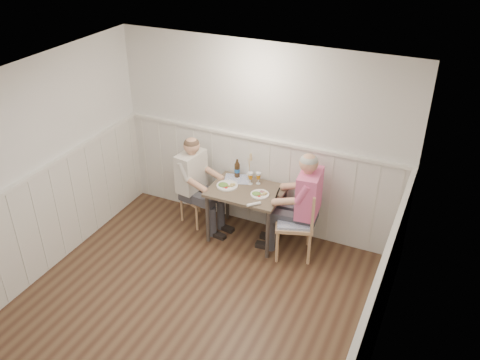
{
  "coord_description": "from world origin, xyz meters",
  "views": [
    {
      "loc": [
        2.29,
        -3.35,
        4.14
      ],
      "look_at": [
        -0.01,
        1.64,
        1.0
      ],
      "focal_mm": 38.0,
      "sensor_mm": 36.0,
      "label": 1
    }
  ],
  "objects_px": {
    "grass_vase": "(249,167)",
    "diner_cream": "(195,189)",
    "chair_right": "(299,219)",
    "dining_table": "(246,196)",
    "chair_left": "(195,193)",
    "beer_bottle": "(237,169)",
    "man_in_pink": "(304,212)"
  },
  "relations": [
    {
      "from": "dining_table",
      "to": "chair_left",
      "type": "bearing_deg",
      "value": 173.87
    },
    {
      "from": "dining_table",
      "to": "grass_vase",
      "type": "distance_m",
      "value": 0.39
    },
    {
      "from": "diner_cream",
      "to": "beer_bottle",
      "type": "relative_size",
      "value": 5.1
    },
    {
      "from": "diner_cream",
      "to": "grass_vase",
      "type": "xyz_separation_m",
      "value": [
        0.7,
        0.26,
        0.37
      ]
    },
    {
      "from": "chair_left",
      "to": "grass_vase",
      "type": "height_order",
      "value": "grass_vase"
    },
    {
      "from": "chair_left",
      "to": "dining_table",
      "type": "bearing_deg",
      "value": -6.13
    },
    {
      "from": "man_in_pink",
      "to": "chair_left",
      "type": "bearing_deg",
      "value": 177.79
    },
    {
      "from": "dining_table",
      "to": "grass_vase",
      "type": "xyz_separation_m",
      "value": [
        -0.08,
        0.25,
        0.29
      ]
    },
    {
      "from": "dining_table",
      "to": "beer_bottle",
      "type": "distance_m",
      "value": 0.42
    },
    {
      "from": "chair_right",
      "to": "man_in_pink",
      "type": "height_order",
      "value": "man_in_pink"
    },
    {
      "from": "man_in_pink",
      "to": "grass_vase",
      "type": "xyz_separation_m",
      "value": [
        -0.87,
        0.22,
        0.34
      ]
    },
    {
      "from": "dining_table",
      "to": "chair_right",
      "type": "bearing_deg",
      "value": -4.11
    },
    {
      "from": "chair_right",
      "to": "grass_vase",
      "type": "relative_size",
      "value": 2.31
    },
    {
      "from": "chair_left",
      "to": "man_in_pink",
      "type": "height_order",
      "value": "man_in_pink"
    },
    {
      "from": "chair_right",
      "to": "man_in_pink",
      "type": "bearing_deg",
      "value": 69.63
    },
    {
      "from": "chair_left",
      "to": "diner_cream",
      "type": "relative_size",
      "value": 0.59
    },
    {
      "from": "grass_vase",
      "to": "chair_right",
      "type": "bearing_deg",
      "value": -19.97
    },
    {
      "from": "chair_right",
      "to": "chair_left",
      "type": "xyz_separation_m",
      "value": [
        -1.59,
        0.14,
        -0.1
      ]
    },
    {
      "from": "chair_right",
      "to": "grass_vase",
      "type": "xyz_separation_m",
      "value": [
        -0.84,
        0.31,
        0.41
      ]
    },
    {
      "from": "dining_table",
      "to": "man_in_pink",
      "type": "bearing_deg",
      "value": 1.95
    },
    {
      "from": "dining_table",
      "to": "chair_right",
      "type": "xyz_separation_m",
      "value": [
        0.76,
        -0.05,
        -0.11
      ]
    },
    {
      "from": "grass_vase",
      "to": "diner_cream",
      "type": "bearing_deg",
      "value": -159.63
    },
    {
      "from": "grass_vase",
      "to": "chair_left",
      "type": "bearing_deg",
      "value": -167.84
    },
    {
      "from": "chair_right",
      "to": "grass_vase",
      "type": "height_order",
      "value": "grass_vase"
    },
    {
      "from": "beer_bottle",
      "to": "chair_left",
      "type": "bearing_deg",
      "value": -163.79
    },
    {
      "from": "man_in_pink",
      "to": "diner_cream",
      "type": "xyz_separation_m",
      "value": [
        -1.57,
        -0.03,
        -0.03
      ]
    },
    {
      "from": "dining_table",
      "to": "chair_right",
      "type": "distance_m",
      "value": 0.77
    },
    {
      "from": "chair_left",
      "to": "grass_vase",
      "type": "xyz_separation_m",
      "value": [
        0.75,
        0.16,
        0.5
      ]
    },
    {
      "from": "chair_left",
      "to": "diner_cream",
      "type": "height_order",
      "value": "diner_cream"
    },
    {
      "from": "man_in_pink",
      "to": "beer_bottle",
      "type": "relative_size",
      "value": 5.41
    },
    {
      "from": "diner_cream",
      "to": "beer_bottle",
      "type": "distance_m",
      "value": 0.66
    },
    {
      "from": "diner_cream",
      "to": "chair_left",
      "type": "bearing_deg",
      "value": 119.89
    }
  ]
}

